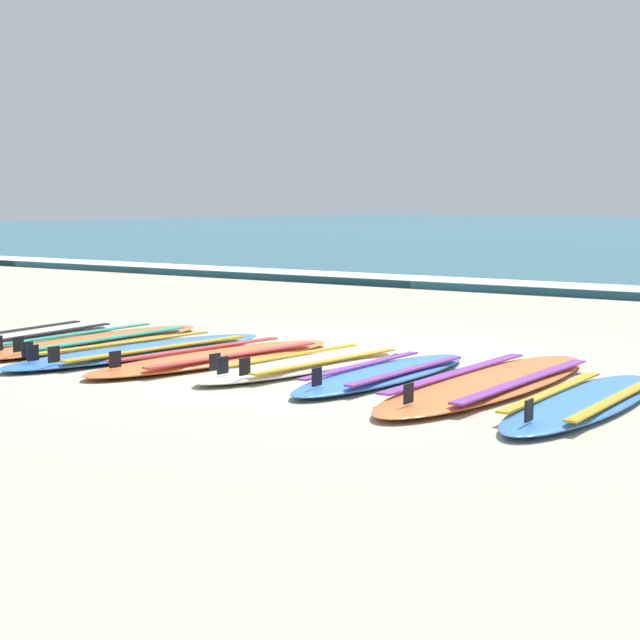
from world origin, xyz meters
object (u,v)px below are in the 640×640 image
at_px(surfboard_1, 92,341).
at_px(surfboard_3, 216,357).
at_px(surfboard_2, 141,350).
at_px(surfboard_0, 34,336).
at_px(surfboard_4, 307,364).
at_px(surfboard_7, 583,402).
at_px(surfboard_5, 384,374).
at_px(surfboard_6, 490,382).

height_order(surfboard_1, surfboard_3, same).
relative_size(surfboard_1, surfboard_2, 0.97).
xyz_separation_m(surfboard_0, surfboard_4, (2.72, 0.10, 0.00)).
distance_m(surfboard_1, surfboard_4, 2.09).
xyz_separation_m(surfboard_3, surfboard_7, (2.75, -0.08, 0.00)).
bearing_deg(surfboard_3, surfboard_5, 3.65).
xyz_separation_m(surfboard_0, surfboard_1, (0.63, 0.07, 0.00)).
bearing_deg(surfboard_6, surfboard_3, -174.87).
xyz_separation_m(surfboard_0, surfboard_6, (4.07, 0.17, -0.00)).
distance_m(surfboard_0, surfboard_1, 0.63).
relative_size(surfboard_6, surfboard_7, 1.27).
bearing_deg(surfboard_2, surfboard_7, -0.07).
xyz_separation_m(surfboard_6, surfboard_7, (0.68, -0.26, 0.00)).
bearing_deg(surfboard_5, surfboard_3, -176.35).
height_order(surfboard_2, surfboard_7, same).
xyz_separation_m(surfboard_0, surfboard_2, (1.32, -0.09, 0.00)).
distance_m(surfboard_2, surfboard_3, 0.68).
bearing_deg(surfboard_7, surfboard_2, 179.93).
xyz_separation_m(surfboard_3, surfboard_6, (2.06, 0.19, -0.00)).
bearing_deg(surfboard_0, surfboard_5, 1.21).
bearing_deg(surfboard_6, surfboard_7, -20.94).
relative_size(surfboard_2, surfboard_5, 1.25).
distance_m(surfboard_1, surfboard_2, 0.71).
bearing_deg(surfboard_4, surfboard_2, -172.21).
relative_size(surfboard_1, surfboard_3, 1.02).
bearing_deg(surfboard_2, surfboard_4, 7.79).
distance_m(surfboard_5, surfboard_7, 1.40).
height_order(surfboard_0, surfboard_1, same).
bearing_deg(surfboard_0, surfboard_1, 6.23).
bearing_deg(surfboard_5, surfboard_0, -178.79).
bearing_deg(surfboard_1, surfboard_0, -173.77).
bearing_deg(surfboard_3, surfboard_7, -1.58).
relative_size(surfboard_2, surfboard_3, 1.05).
bearing_deg(surfboard_7, surfboard_6, 159.06).
relative_size(surfboard_0, surfboard_6, 0.79).
relative_size(surfboard_0, surfboard_3, 0.87).
distance_m(surfboard_6, surfboard_7, 0.73).
xyz_separation_m(surfboard_1, surfboard_5, (2.73, 0.00, -0.00)).
distance_m(surfboard_3, surfboard_7, 2.75).
height_order(surfboard_0, surfboard_4, same).
bearing_deg(surfboard_6, surfboard_0, -177.61).
height_order(surfboard_1, surfboard_5, same).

